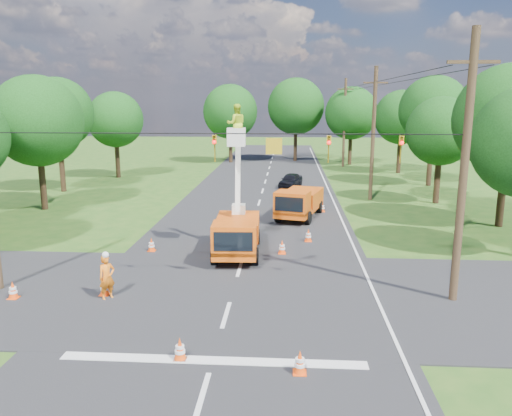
# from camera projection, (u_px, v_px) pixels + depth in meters

# --- Properties ---
(ground) EXTENTS (140.00, 140.00, 0.00)m
(ground) POSITION_uv_depth(u_px,v_px,m) (259.00, 203.00, 37.22)
(ground) COLOR #265218
(ground) RESTS_ON ground
(road_main) EXTENTS (12.00, 100.00, 0.06)m
(road_main) POSITION_uv_depth(u_px,v_px,m) (259.00, 203.00, 37.22)
(road_main) COLOR black
(road_main) RESTS_ON ground
(road_cross) EXTENTS (56.00, 10.00, 0.07)m
(road_cross) POSITION_uv_depth(u_px,v_px,m) (232.00, 295.00, 19.66)
(road_cross) COLOR black
(road_cross) RESTS_ON ground
(stop_bar) EXTENTS (9.00, 0.45, 0.02)m
(stop_bar) POSITION_uv_depth(u_px,v_px,m) (213.00, 362.00, 14.58)
(stop_bar) COLOR silver
(stop_bar) RESTS_ON ground
(edge_line) EXTENTS (0.12, 90.00, 0.02)m
(edge_line) POSITION_uv_depth(u_px,v_px,m) (335.00, 204.00, 36.86)
(edge_line) COLOR silver
(edge_line) RESTS_ON ground
(bucket_truck) EXTENTS (2.39, 5.57, 7.34)m
(bucket_truck) POSITION_uv_depth(u_px,v_px,m) (237.00, 223.00, 24.44)
(bucket_truck) COLOR #ED5710
(bucket_truck) RESTS_ON ground
(second_truck) EXTENTS (3.37, 5.82, 2.06)m
(second_truck) POSITION_uv_depth(u_px,v_px,m) (299.00, 202.00, 32.25)
(second_truck) COLOR #ED5710
(second_truck) RESTS_ON ground
(ground_worker) EXTENTS (0.75, 0.75, 1.75)m
(ground_worker) POSITION_uv_depth(u_px,v_px,m) (107.00, 277.00, 19.06)
(ground_worker) COLOR orange
(ground_worker) RESTS_ON ground
(distant_car) EXTENTS (2.44, 3.87, 1.23)m
(distant_car) POSITION_uv_depth(u_px,v_px,m) (291.00, 180.00, 44.12)
(distant_car) COLOR black
(distant_car) RESTS_ON ground
(traffic_cone_0) EXTENTS (0.38, 0.38, 0.71)m
(traffic_cone_0) POSITION_uv_depth(u_px,v_px,m) (180.00, 349.00, 14.60)
(traffic_cone_0) COLOR #FE4C0D
(traffic_cone_0) RESTS_ON ground
(traffic_cone_1) EXTENTS (0.38, 0.38, 0.71)m
(traffic_cone_1) POSITION_uv_depth(u_px,v_px,m) (300.00, 362.00, 13.86)
(traffic_cone_1) COLOR #FE4C0D
(traffic_cone_1) RESTS_ON ground
(traffic_cone_2) EXTENTS (0.38, 0.38, 0.71)m
(traffic_cone_2) POSITION_uv_depth(u_px,v_px,m) (282.00, 247.00, 24.79)
(traffic_cone_2) COLOR #FE4C0D
(traffic_cone_2) RESTS_ON ground
(traffic_cone_3) EXTENTS (0.38, 0.38, 0.71)m
(traffic_cone_3) POSITION_uv_depth(u_px,v_px,m) (308.00, 235.00, 26.96)
(traffic_cone_3) COLOR #FE4C0D
(traffic_cone_3) RESTS_ON ground
(traffic_cone_4) EXTENTS (0.38, 0.38, 0.71)m
(traffic_cone_4) POSITION_uv_depth(u_px,v_px,m) (104.00, 287.00, 19.48)
(traffic_cone_4) COLOR #FE4C0D
(traffic_cone_4) RESTS_ON ground
(traffic_cone_5) EXTENTS (0.38, 0.38, 0.71)m
(traffic_cone_5) POSITION_uv_depth(u_px,v_px,m) (13.00, 290.00, 19.14)
(traffic_cone_5) COLOR #FE4C0D
(traffic_cone_5) RESTS_ON ground
(traffic_cone_7) EXTENTS (0.38, 0.38, 0.71)m
(traffic_cone_7) POSITION_uv_depth(u_px,v_px,m) (322.00, 207.00, 34.15)
(traffic_cone_7) COLOR #FE4C0D
(traffic_cone_7) RESTS_ON ground
(traffic_cone_8) EXTENTS (0.38, 0.38, 0.71)m
(traffic_cone_8) POSITION_uv_depth(u_px,v_px,m) (151.00, 245.00, 25.21)
(traffic_cone_8) COLOR #FE4C0D
(traffic_cone_8) RESTS_ON ground
(pole_right_near) EXTENTS (1.80, 0.30, 10.00)m
(pole_right_near) POSITION_uv_depth(u_px,v_px,m) (464.00, 168.00, 18.05)
(pole_right_near) COLOR #4C3823
(pole_right_near) RESTS_ON ground
(pole_right_mid) EXTENTS (1.80, 0.30, 10.00)m
(pole_right_mid) POSITION_uv_depth(u_px,v_px,m) (373.00, 133.00, 37.56)
(pole_right_mid) COLOR #4C3823
(pole_right_mid) RESTS_ON ground
(pole_right_far) EXTENTS (1.80, 0.30, 10.00)m
(pole_right_far) POSITION_uv_depth(u_px,v_px,m) (344.00, 122.00, 57.07)
(pole_right_far) COLOR #4C3823
(pole_right_far) RESTS_ON ground
(signal_span) EXTENTS (18.00, 0.29, 1.07)m
(signal_span) POSITION_uv_depth(u_px,v_px,m) (291.00, 145.00, 18.27)
(signal_span) COLOR black
(signal_span) RESTS_ON ground
(tree_left_d) EXTENTS (6.20, 6.20, 9.24)m
(tree_left_d) POSITION_uv_depth(u_px,v_px,m) (37.00, 121.00, 33.95)
(tree_left_d) COLOR #382616
(tree_left_d) RESTS_ON ground
(tree_left_e) EXTENTS (5.80, 5.80, 9.41)m
(tree_left_e) POSITION_uv_depth(u_px,v_px,m) (58.00, 113.00, 40.82)
(tree_left_e) COLOR #382616
(tree_left_e) RESTS_ON ground
(tree_left_f) EXTENTS (5.40, 5.40, 8.40)m
(tree_left_f) POSITION_uv_depth(u_px,v_px,m) (115.00, 120.00, 48.67)
(tree_left_f) COLOR #382616
(tree_left_f) RESTS_ON ground
(tree_right_b) EXTENTS (6.40, 6.40, 9.65)m
(tree_right_b) POSITION_uv_depth(u_px,v_px,m) (510.00, 119.00, 29.06)
(tree_right_b) COLOR #382616
(tree_right_b) RESTS_ON ground
(tree_right_c) EXTENTS (5.00, 5.00, 7.83)m
(tree_right_c) POSITION_uv_depth(u_px,v_px,m) (441.00, 131.00, 36.24)
(tree_right_c) COLOR #382616
(tree_right_c) RESTS_ON ground
(tree_right_d) EXTENTS (6.00, 6.00, 9.70)m
(tree_right_d) POSITION_uv_depth(u_px,v_px,m) (434.00, 110.00, 43.66)
(tree_right_d) COLOR #382616
(tree_right_d) RESTS_ON ground
(tree_right_e) EXTENTS (5.60, 5.60, 8.63)m
(tree_right_e) POSITION_uv_depth(u_px,v_px,m) (401.00, 117.00, 51.71)
(tree_right_e) COLOR #382616
(tree_right_e) RESTS_ON ground
(tree_far_a) EXTENTS (6.60, 6.60, 9.50)m
(tree_far_a) POSITION_uv_depth(u_px,v_px,m) (230.00, 112.00, 60.63)
(tree_far_a) COLOR #382616
(tree_far_a) RESTS_ON ground
(tree_far_b) EXTENTS (7.00, 7.00, 10.32)m
(tree_far_b) POSITION_uv_depth(u_px,v_px,m) (296.00, 106.00, 61.94)
(tree_far_b) COLOR #382616
(tree_far_b) RESTS_ON ground
(tree_far_c) EXTENTS (6.20, 6.20, 9.18)m
(tree_far_c) POSITION_uv_depth(u_px,v_px,m) (351.00, 113.00, 58.76)
(tree_far_c) COLOR #382616
(tree_far_c) RESTS_ON ground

